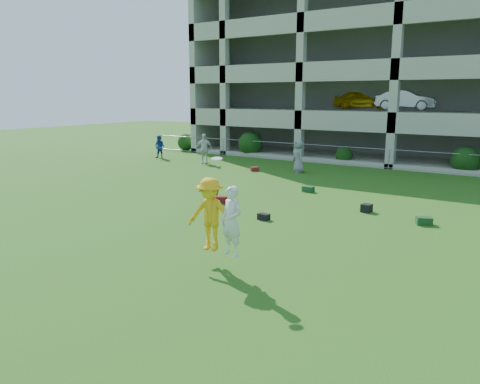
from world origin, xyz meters
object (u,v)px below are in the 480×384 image
Objects in this scene: bystander_c at (298,156)px; frisbee_contest at (214,216)px; bystander_b at (204,149)px; bystander_a at (160,147)px; crate_d at (367,208)px; parking_garage at (430,70)px.

frisbee_contest is at bearing -30.81° from bystander_c.
bystander_b is 18.33m from frisbee_contest.
bystander_b reaches higher than bystander_a.
frisbee_contest is (-1.30, -7.65, 1.18)m from crate_d.
crate_d is at bearing -7.01° from bystander_c.
bystander_a is at bearing 157.81° from crate_d.
bystander_b is 0.06× the size of parking_garage.
bystander_c is at bearing -17.05° from bystander_a.
bystander_b is 1.02× the size of bystander_c.
parking_garage is at bearing 92.34° from frisbee_contest.
bystander_c is 15.25m from frisbee_contest.
bystander_a is 4.13m from bystander_b.
crate_d is (6.26, -6.76, -0.78)m from bystander_c.
frisbee_contest reaches higher than bystander_a.
crate_d is 20.51m from parking_garage.
bystander_a is at bearing 137.05° from frisbee_contest.
bystander_a is 10.68m from bystander_c.
bystander_c reaches higher than crate_d.
parking_garage is at bearing 113.38° from bystander_c.
frisbee_contest is 27.59m from parking_garage.
bystander_b is at bearing -138.36° from bystander_c.
crate_d is at bearing -38.45° from bystander_a.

